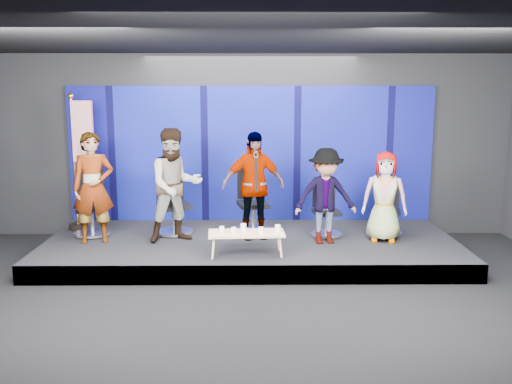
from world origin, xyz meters
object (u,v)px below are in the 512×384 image
mug_e (278,228)px  panelist_d (326,196)px  panelist_e (385,197)px  panelist_a (93,188)px  panelist_b (175,185)px  chair_b (173,212)px  mug_c (243,227)px  chair_a (92,214)px  panelist_c (253,185)px  coffee_table (246,234)px  flag_stand (80,159)px  mug_d (261,230)px  mug_a (222,229)px  chair_d (326,217)px  mug_b (234,231)px  chair_e (387,217)px  chair_c (252,210)px

mug_e → panelist_d: bearing=37.6°
panelist_e → mug_e: size_ratio=14.72×
panelist_a → panelist_b: bearing=-12.4°
chair_b → mug_e: size_ratio=11.38×
panelist_a → mug_c: panelist_a is taller
chair_a → panelist_c: panelist_c is taller
coffee_table → flag_stand: size_ratio=0.48×
mug_c → mug_d: 0.32m
panelist_c → mug_c: 1.06m
chair_b → mug_c: chair_b is taller
mug_a → chair_d: bearing=33.0°
chair_d → panelist_e: panelist_e is taller
mug_b → chair_d: bearing=38.4°
mug_c → mug_e: bearing=-7.0°
panelist_d → chair_e: bearing=19.2°
chair_b → coffee_table: bearing=-68.0°
chair_c → flag_stand: flag_stand is taller
chair_c → mug_e: (0.39, -1.49, 0.04)m
chair_a → mug_b: bearing=-42.7°
chair_d → flag_stand: bearing=167.5°
panelist_a → chair_e: 5.11m
panelist_a → flag_stand: bearing=102.8°
panelist_a → chair_c: 2.82m
panelist_b → flag_stand: bearing=134.4°
chair_a → mug_d: (2.96, -1.31, 0.03)m
panelist_b → mug_c: 1.46m
chair_b → chair_c: bearing=-14.2°
panelist_b → panelist_e: 3.52m
chair_b → panelist_c: bearing=-34.6°
flag_stand → mug_a: bearing=-18.8°
panelist_c → mug_a: bearing=-128.3°
panelist_a → chair_d: panelist_a is taller
panelist_c → panelist_e: bearing=-18.2°
panelist_b → chair_e: bearing=-15.9°
mug_d → panelist_a: bearing=163.3°
mug_d → mug_e: bearing=23.0°
panelist_a → panelist_b: panelist_b is taller
chair_e → chair_b: bearing=-169.5°
mug_a → mug_c: (0.34, 0.09, 0.01)m
chair_c → chair_e: (2.40, -0.27, -0.06)m
panelist_a → mug_e: size_ratio=17.88×
mug_a → mug_d: bearing=-8.2°
panelist_d → mug_b: panelist_d is taller
chair_c → panelist_a: bearing=-176.1°
chair_d → mug_c: bearing=-150.6°
chair_a → panelist_c: size_ratio=0.62×
panelist_d → chair_a: bearing=165.1°
chair_b → mug_a: (0.93, -1.31, 0.02)m
flag_stand → chair_b: bearing=3.4°
panelist_c → chair_d: panelist_c is taller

